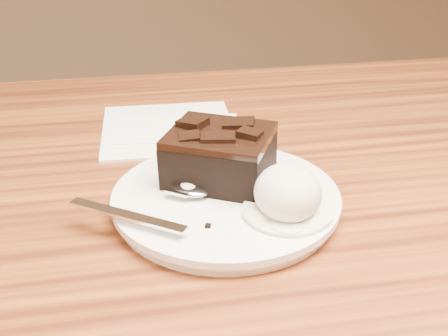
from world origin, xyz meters
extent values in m
cylinder|color=white|center=(-0.06, -0.03, 0.76)|extent=(0.22, 0.22, 0.02)
cube|color=black|center=(-0.06, 0.00, 0.79)|extent=(0.12, 0.12, 0.05)
ellipsoid|color=silver|center=(-0.01, -0.08, 0.79)|extent=(0.06, 0.06, 0.05)
cylinder|color=white|center=(-0.01, -0.08, 0.77)|extent=(0.08, 0.08, 0.00)
cube|color=white|center=(-0.10, 0.17, 0.75)|extent=(0.17, 0.17, 0.01)
cube|color=black|center=(-0.05, -0.01, 0.77)|extent=(0.01, 0.01, 0.00)
cube|color=black|center=(-0.09, -0.09, 0.77)|extent=(0.01, 0.01, 0.00)
cube|color=black|center=(-0.09, -0.03, 0.77)|extent=(0.01, 0.01, 0.00)
camera|label=1|loc=(-0.14, -0.48, 1.04)|focal=44.19mm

